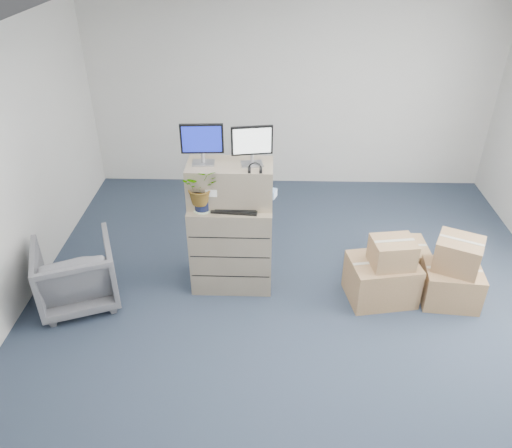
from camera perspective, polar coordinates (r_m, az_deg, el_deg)
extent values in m
plane|color=#222E3E|center=(5.29, 4.74, -12.65)|extent=(7.00, 7.00, 0.00)
cube|color=silver|center=(7.63, 4.08, 14.38)|extent=(6.00, 0.02, 2.80)
cube|color=gray|center=(5.65, -2.79, -2.34)|extent=(0.90, 0.55, 1.05)
cube|color=gray|center=(5.30, -2.96, 4.66)|extent=(0.90, 0.45, 0.45)
cube|color=#99999E|center=(5.23, -6.04, 6.96)|extent=(0.24, 0.18, 0.02)
cylinder|color=#99999E|center=(5.21, -6.07, 7.56)|extent=(0.04, 0.04, 0.10)
cube|color=black|center=(5.12, -6.21, 9.67)|extent=(0.44, 0.05, 0.31)
cube|color=navy|center=(5.11, -6.22, 9.60)|extent=(0.40, 0.03, 0.27)
cube|color=#99999E|center=(5.18, -0.45, 6.87)|extent=(0.25, 0.20, 0.02)
cylinder|color=#99999E|center=(5.16, -0.46, 7.46)|extent=(0.04, 0.04, 0.10)
cube|color=black|center=(5.07, -0.47, 9.53)|extent=(0.42, 0.10, 0.30)
cube|color=silver|center=(5.06, -0.44, 9.46)|extent=(0.38, 0.07, 0.26)
torus|color=black|center=(5.01, -0.10, 6.35)|extent=(0.14, 0.02, 0.14)
cube|color=black|center=(5.25, -2.42, 1.73)|extent=(0.50, 0.25, 0.03)
ellipsoid|color=silver|center=(5.26, 0.25, 1.82)|extent=(0.09, 0.07, 0.03)
cylinder|color=gray|center=(5.34, -2.14, 3.59)|extent=(0.07, 0.07, 0.24)
cube|color=silver|center=(5.42, -3.53, 2.70)|extent=(0.07, 0.06, 0.02)
cube|color=black|center=(5.38, -3.56, 3.39)|extent=(0.07, 0.04, 0.13)
cube|color=black|center=(5.47, 0.87, 3.25)|extent=(0.20, 0.17, 0.05)
cube|color=#4387E4|center=(5.39, 1.07, 3.62)|extent=(0.26, 0.19, 0.09)
cylinder|color=#B5CAA3|center=(5.28, -6.13, 1.69)|extent=(0.20, 0.20, 0.02)
cylinder|color=black|center=(5.25, -6.17, 2.37)|extent=(0.17, 0.17, 0.13)
imported|color=#165018|center=(5.17, -6.28, 3.96)|extent=(0.45, 0.48, 0.32)
imported|color=#5A5B5F|center=(5.77, -19.91, -5.03)|extent=(1.02, 0.99, 0.83)
cube|color=olive|center=(5.75, 14.13, -6.17)|extent=(0.80, 0.67, 0.49)
cube|color=olive|center=(5.95, 21.33, -6.50)|extent=(0.64, 0.55, 0.44)
cube|color=olive|center=(6.25, 16.24, -3.75)|extent=(0.58, 0.53, 0.37)
cube|color=olive|center=(5.49, 15.32, -3.18)|extent=(0.49, 0.41, 0.31)
cube|color=olive|center=(5.76, 22.11, -3.20)|extent=(0.59, 0.56, 0.35)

